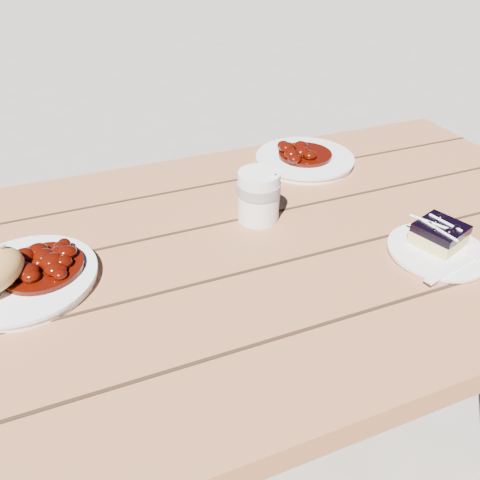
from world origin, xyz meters
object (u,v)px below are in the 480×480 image
object	(u,v)px
dessert_plate	(437,252)
coffee_cup	(259,196)
main_plate	(26,279)
blueberry_cake	(439,234)
picnic_table	(122,340)
second_plate	(305,159)

from	to	relation	value
dessert_plate	coffee_cup	world-z (taller)	coffee_cup
main_plate	coffee_cup	bearing A→B (deg)	5.63
main_plate	dessert_plate	world-z (taller)	main_plate
blueberry_cake	coffee_cup	bearing A→B (deg)	121.79
picnic_table	dessert_plate	size ratio (longest dim) A/B	11.66
coffee_cup	second_plate	distance (m)	0.29
dessert_plate	coffee_cup	bearing A→B (deg)	137.87
picnic_table	coffee_cup	bearing A→B (deg)	12.86
picnic_table	blueberry_cake	xyz separation A→B (m)	(0.58, -0.14, 0.19)
coffee_cup	dessert_plate	bearing A→B (deg)	-42.13
coffee_cup	picnic_table	bearing A→B (deg)	-167.14
main_plate	picnic_table	bearing A→B (deg)	-11.99
picnic_table	dessert_plate	world-z (taller)	dessert_plate
main_plate	blueberry_cake	xyz separation A→B (m)	(0.71, -0.17, 0.02)
main_plate	coffee_cup	world-z (taller)	coffee_cup
main_plate	blueberry_cake	world-z (taller)	blueberry_cake
second_plate	blueberry_cake	bearing A→B (deg)	-82.16
blueberry_cake	second_plate	xyz separation A→B (m)	(-0.06, 0.41, -0.02)
main_plate	dessert_plate	bearing A→B (deg)	-15.02
main_plate	second_plate	xyz separation A→B (m)	(0.65, 0.24, 0.00)
second_plate	picnic_table	bearing A→B (deg)	-153.06
picnic_table	main_plate	xyz separation A→B (m)	(-0.13, 0.03, 0.17)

